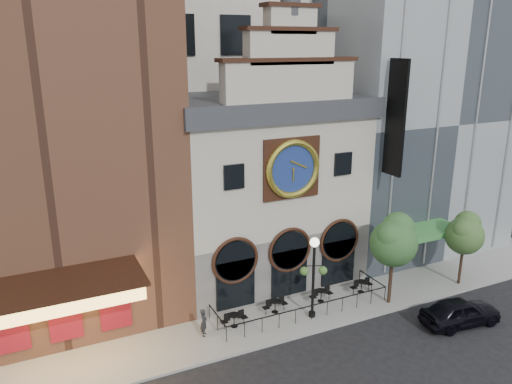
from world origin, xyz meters
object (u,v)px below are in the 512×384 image
object	(u,v)px
lamppost	(314,269)
tree_right	(465,233)
bistro_3	(361,286)
car_right	(460,312)
tree_left	(394,239)
bistro_0	(234,319)
pedestrian	(204,322)
bistro_1	(275,305)
bistro_2	(321,295)

from	to	relation	value
lamppost	tree_right	bearing A→B (deg)	18.46
bistro_3	car_right	bearing A→B (deg)	-61.32
tree_left	car_right	bearing A→B (deg)	-59.46
bistro_0	car_right	xyz separation A→B (m)	(11.87, -5.07, 0.19)
bistro_3	pedestrian	bearing A→B (deg)	-178.16
bistro_0	pedestrian	xyz separation A→B (m)	(-1.82, -0.09, 0.33)
pedestrian	tree_right	distance (m)	17.72
bistro_1	bistro_3	world-z (taller)	same
bistro_0	lamppost	xyz separation A→B (m)	(4.55, -0.93, 2.58)
pedestrian	lamppost	xyz separation A→B (m)	(6.37, -0.84, 2.26)
bistro_1	car_right	world-z (taller)	car_right
pedestrian	tree_right	size ratio (longest dim) A/B	0.32
lamppost	tree_right	distance (m)	11.10
bistro_2	tree_left	distance (m)	5.59
pedestrian	bistro_2	bearing A→B (deg)	-63.64
bistro_2	car_right	distance (m)	8.01
lamppost	tree_left	distance (m)	5.35
bistro_0	bistro_1	size ratio (longest dim) A/B	1.00
bistro_1	pedestrian	bearing A→B (deg)	-173.99
tree_right	car_right	bearing A→B (deg)	-136.29
bistro_1	tree_left	distance (m)	8.09
car_right	tree_left	xyz separation A→B (m)	(-2.11, 3.58, 3.49)
lamppost	bistro_1	bearing A→B (deg)	164.25
lamppost	tree_right	world-z (taller)	lamppost
bistro_1	bistro_0	bearing A→B (deg)	-171.98
lamppost	bistro_3	bearing A→B (deg)	36.38
bistro_0	bistro_1	bearing A→B (deg)	8.02
bistro_3	pedestrian	size ratio (longest dim) A/B	1.00
bistro_0	tree_right	xyz separation A→B (m)	(15.62, -1.48, 3.13)
bistro_1	bistro_2	distance (m)	3.17
lamppost	tree_left	world-z (taller)	tree_left
pedestrian	tree_right	bearing A→B (deg)	-71.31
bistro_3	car_right	distance (m)	6.08
car_right	bistro_2	bearing A→B (deg)	53.88
bistro_2	lamppost	xyz separation A→B (m)	(-1.41, -1.26, 2.58)
pedestrian	tree_left	world-z (taller)	tree_left
bistro_1	pedestrian	xyz separation A→B (m)	(-4.62, -0.49, 0.33)
bistro_1	tree_right	size ratio (longest dim) A/B	0.32
bistro_3	car_right	xyz separation A→B (m)	(2.91, -5.33, 0.19)
pedestrian	bistro_0	bearing A→B (deg)	-63.85
bistro_2	tree_right	xyz separation A→B (m)	(9.66, -1.82, 3.13)
tree_left	bistro_0	bearing A→B (deg)	171.29
bistro_2	bistro_3	world-z (taller)	same
bistro_1	tree_left	bearing A→B (deg)	-15.18
bistro_0	bistro_3	xyz separation A→B (m)	(8.95, 0.25, 0.00)
bistro_2	tree_left	world-z (taller)	tree_left
bistro_0	lamppost	distance (m)	5.32
bistro_3	bistro_2	bearing A→B (deg)	178.53
car_right	lamppost	bearing A→B (deg)	66.83
bistro_0	tree_left	size ratio (longest dim) A/B	0.28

